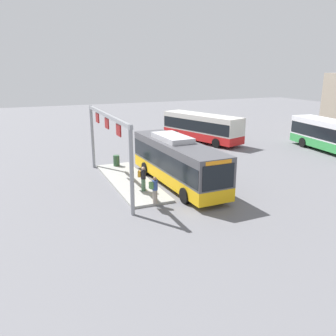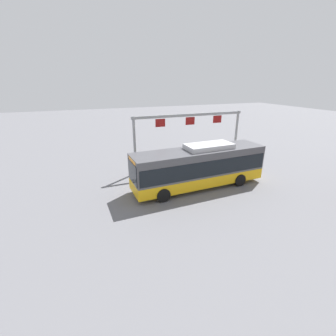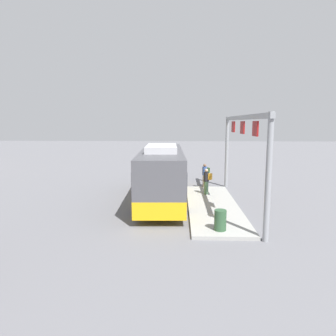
{
  "view_description": "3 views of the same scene",
  "coord_description": "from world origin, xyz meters",
  "px_view_note": "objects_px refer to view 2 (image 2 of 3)",
  "views": [
    {
      "loc": [
        21.76,
        -10.0,
        8.07
      ],
      "look_at": [
        1.77,
        -1.45,
        1.84
      ],
      "focal_mm": 37.33,
      "sensor_mm": 36.0,
      "label": 1
    },
    {
      "loc": [
        8.45,
        14.9,
        7.99
      ],
      "look_at": [
        2.51,
        -0.3,
        1.83
      ],
      "focal_mm": 24.69,
      "sensor_mm": 36.0,
      "label": 2
    },
    {
      "loc": [
        -18.87,
        -1.06,
        4.8
      ],
      "look_at": [
        1.8,
        -0.32,
        1.72
      ],
      "focal_mm": 33.05,
      "sensor_mm": 36.0,
      "label": 3
    }
  ],
  "objects_px": {
    "person_waiting_near": "(175,164)",
    "trash_bin": "(238,160)",
    "person_boarding": "(149,167)",
    "bus_main": "(199,165)"
  },
  "relations": [
    {
      "from": "person_waiting_near",
      "to": "trash_bin",
      "type": "relative_size",
      "value": 1.86
    },
    {
      "from": "person_boarding",
      "to": "person_waiting_near",
      "type": "height_order",
      "value": "same"
    },
    {
      "from": "person_boarding",
      "to": "bus_main",
      "type": "bearing_deg",
      "value": 39.97
    },
    {
      "from": "person_waiting_near",
      "to": "trash_bin",
      "type": "distance_m",
      "value": 6.79
    },
    {
      "from": "bus_main",
      "to": "person_boarding",
      "type": "relative_size",
      "value": 6.45
    },
    {
      "from": "person_boarding",
      "to": "trash_bin",
      "type": "xyz_separation_m",
      "value": [
        -9.16,
        0.09,
        -0.44
      ]
    },
    {
      "from": "bus_main",
      "to": "person_waiting_near",
      "type": "height_order",
      "value": "bus_main"
    },
    {
      "from": "person_waiting_near",
      "to": "trash_bin",
      "type": "height_order",
      "value": "person_waiting_near"
    },
    {
      "from": "person_waiting_near",
      "to": "trash_bin",
      "type": "xyz_separation_m",
      "value": [
        -6.77,
        0.01,
        -0.44
      ]
    },
    {
      "from": "trash_bin",
      "to": "person_waiting_near",
      "type": "bearing_deg",
      "value": -0.05
    }
  ]
}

